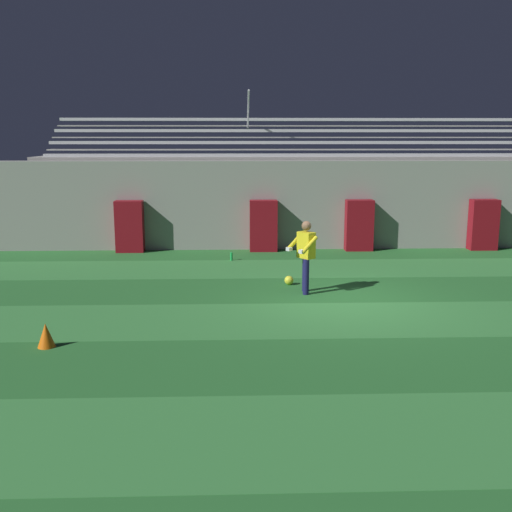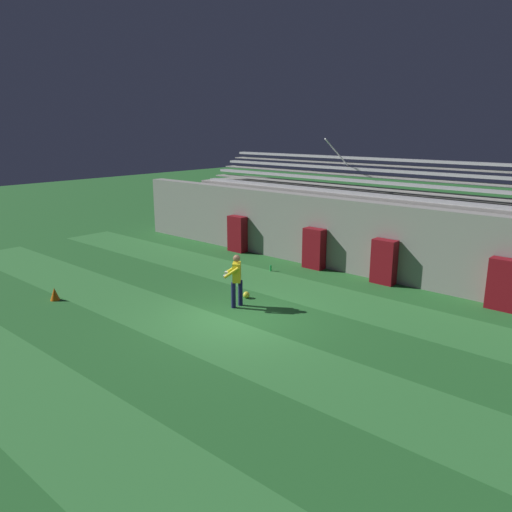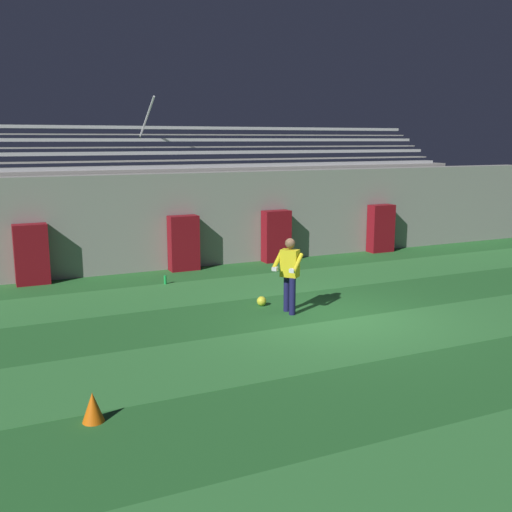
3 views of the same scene
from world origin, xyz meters
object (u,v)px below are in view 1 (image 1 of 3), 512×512
(traffic_cone, at_px, (46,335))
(water_bottle, at_px, (231,256))
(padding_pillar_gate_right, at_px, (359,225))
(padding_pillar_gate_left, at_px, (263,226))
(padding_pillar_far_right, at_px, (483,225))
(padding_pillar_far_left, at_px, (130,226))
(goalkeeper, at_px, (305,252))
(soccer_ball, at_px, (289,280))

(traffic_cone, xyz_separation_m, water_bottle, (3.12, 7.22, -0.09))
(padding_pillar_gate_right, bearing_deg, traffic_cone, -129.43)
(padding_pillar_gate_right, relative_size, water_bottle, 6.68)
(padding_pillar_gate_left, bearing_deg, padding_pillar_far_right, 0.00)
(padding_pillar_gate_right, bearing_deg, padding_pillar_far_left, 180.00)
(padding_pillar_gate_right, xyz_separation_m, goalkeeper, (-2.30, -5.22, 0.15))
(padding_pillar_gate_left, bearing_deg, traffic_cone, -115.39)
(padding_pillar_gate_right, distance_m, water_bottle, 4.33)
(traffic_cone, bearing_deg, padding_pillar_gate_left, 64.61)
(padding_pillar_far_right, relative_size, water_bottle, 6.68)
(soccer_ball, bearing_deg, padding_pillar_gate_right, 59.57)
(traffic_cone, bearing_deg, padding_pillar_far_left, 90.34)
(soccer_ball, relative_size, water_bottle, 0.92)
(padding_pillar_far_left, bearing_deg, soccer_ball, -43.98)
(padding_pillar_far_right, xyz_separation_m, traffic_cone, (-11.11, -8.68, -0.59))
(padding_pillar_gate_left, distance_m, padding_pillar_gate_right, 3.02)
(padding_pillar_far_left, bearing_deg, water_bottle, -24.82)
(padding_pillar_far_left, height_order, soccer_ball, padding_pillar_far_left)
(padding_pillar_far_right, bearing_deg, soccer_ball, -146.03)
(padding_pillar_far_right, height_order, water_bottle, padding_pillar_far_right)
(padding_pillar_gate_right, relative_size, traffic_cone, 3.82)
(padding_pillar_far_right, bearing_deg, padding_pillar_far_left, 180.00)
(padding_pillar_gate_right, xyz_separation_m, padding_pillar_far_right, (3.97, 0.00, 0.00))
(padding_pillar_gate_left, relative_size, water_bottle, 6.68)
(padding_pillar_far_left, height_order, goalkeeper, goalkeeper)
(padding_pillar_gate_left, height_order, padding_pillar_far_right, same)
(padding_pillar_gate_left, bearing_deg, padding_pillar_far_left, 180.00)
(padding_pillar_far_left, bearing_deg, padding_pillar_gate_right, 0.00)
(soccer_ball, distance_m, traffic_cone, 6.22)
(padding_pillar_far_left, distance_m, soccer_ball, 6.42)
(padding_pillar_gate_left, distance_m, padding_pillar_far_right, 6.99)
(padding_pillar_far_right, bearing_deg, padding_pillar_gate_right, 180.00)
(padding_pillar_gate_left, relative_size, padding_pillar_far_left, 1.00)
(padding_pillar_gate_right, distance_m, traffic_cone, 11.26)
(padding_pillar_far_right, xyz_separation_m, goalkeeper, (-6.27, -5.22, 0.15))
(padding_pillar_far_right, distance_m, traffic_cone, 14.12)
(padding_pillar_far_right, relative_size, goalkeeper, 0.96)
(padding_pillar_gate_right, bearing_deg, water_bottle, -159.96)
(padding_pillar_far_right, height_order, goalkeeper, goalkeeper)
(padding_pillar_gate_left, relative_size, padding_pillar_gate_right, 1.00)
(padding_pillar_gate_right, bearing_deg, soccer_ball, -120.43)
(goalkeeper, bearing_deg, traffic_cone, -144.36)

